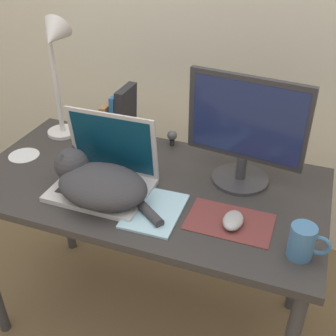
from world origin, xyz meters
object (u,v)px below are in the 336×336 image
Objects in this scene: cat at (98,182)px; external_monitor at (245,130)px; webcam at (172,136)px; computer_mouse at (233,220)px; notepad at (155,211)px; book_row at (120,119)px; cd_disc at (24,155)px; desk_lamp at (55,58)px; mug at (303,242)px; laptop at (105,175)px.

external_monitor reaches higher than cat.
external_monitor is at bearing -26.50° from webcam.
computer_mouse is 0.25m from notepad.
book_row is (-0.52, 0.11, -0.09)m from external_monitor.
webcam is 0.55× the size of cd_disc.
cd_disc is (-0.41, 0.14, -0.06)m from cat.
external_monitor reaches higher than notepad.
cd_disc is at bearing 171.63° from computer_mouse.
computer_mouse is 0.88m from cd_disc.
desk_lamp is 4.38× the size of mug.
desk_lamp is 7.66× the size of webcam.
book_row is 2.06× the size of cd_disc.
desk_lamp reaches higher than cat.
cd_disc is at bearing 166.30° from notepad.
book_row reaches higher than cat.
laptop is at bearing -11.45° from cd_disc.
desk_lamp is at bearing 159.18° from mug.
notepad is (0.30, -0.38, -0.11)m from book_row.
webcam reaches higher than computer_mouse.
book_row is (-0.55, 0.36, 0.09)m from computer_mouse.
mug is (1.00, -0.38, -0.29)m from desk_lamp.
laptop is 0.81× the size of external_monitor.
laptop is at bearing 162.17° from notepad.
mug is 0.96× the size of cd_disc.
external_monitor is 0.77m from desk_lamp.
notepad is 0.47m from mug.
notepad is 0.64m from cd_disc.
computer_mouse is 0.81× the size of cd_disc.
external_monitor reaches higher than webcam.
laptop reaches higher than book_row.
cat is at bearing 178.44° from notepad.
desk_lamp reaches higher than laptop.
laptop is 0.23m from notepad.
computer_mouse is (0.03, -0.25, -0.18)m from external_monitor.
laptop is at bearing -74.44° from book_row.
laptop is 0.33m from book_row.
laptop is 0.51m from desk_lamp.
external_monitor is 0.54m from book_row.
desk_lamp is (-0.32, 0.27, 0.29)m from laptop.
laptop is at bearing -39.68° from desk_lamp.
notepad is (0.54, -0.34, -0.34)m from desk_lamp.
notepad is at bearing -128.50° from external_monitor.
book_row is at bearing 105.56° from laptop.
mug is at bearing -40.46° from webcam.
external_monitor is at bearing 32.50° from cat.
external_monitor is 3.42× the size of cd_disc.
external_monitor is at bearing 127.18° from mug.
laptop is 0.07m from cat.
desk_lamp is 0.54m from webcam.
cd_disc is (-0.84, -0.13, -0.20)m from external_monitor.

